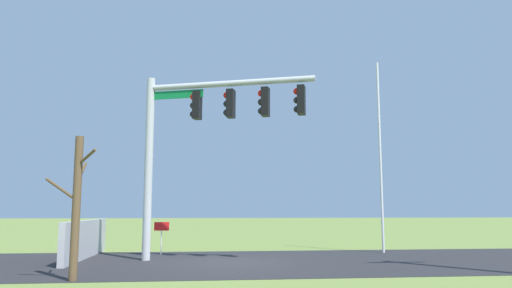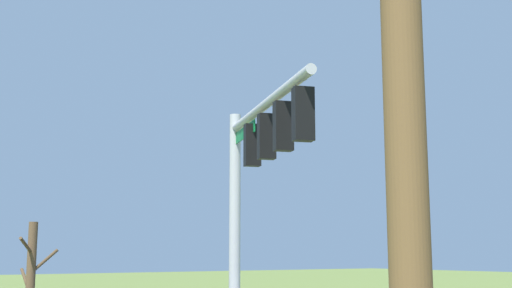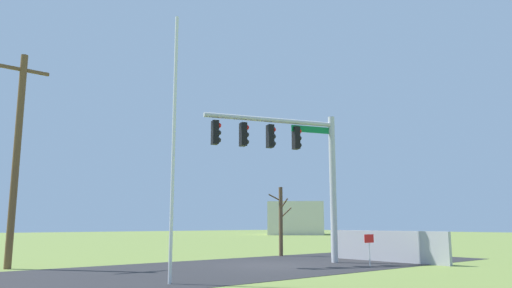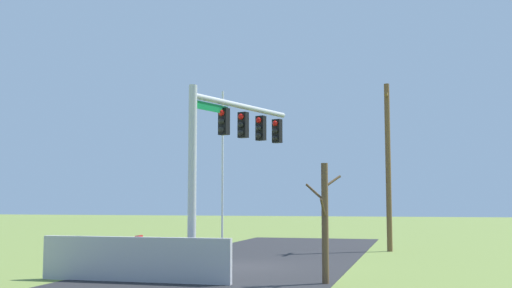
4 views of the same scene
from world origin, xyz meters
name	(u,v)px [view 2 (image 2 of 4)]	position (x,y,z in m)	size (l,w,h in m)	color
signal_mast	(254,176)	(1.03, -0.19, 4.50)	(5.61, 2.16, 6.27)	#B2B5BA
utility_pole	(401,28)	(-8.40, 5.07, 4.23)	(1.90, 0.26, 8.14)	brown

